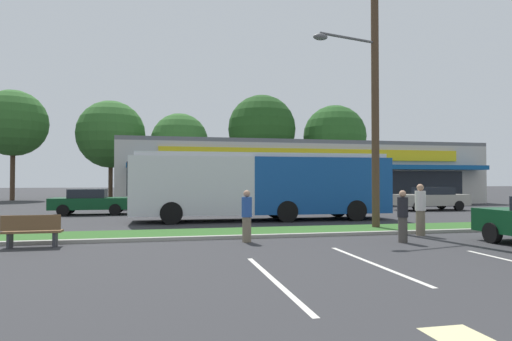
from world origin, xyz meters
name	(u,v)px	position (x,y,z in m)	size (l,w,h in m)	color
grass_median	(321,230)	(0.00, 14.00, 0.06)	(56.00, 2.20, 0.12)	#2D5B23
curb_lip	(334,234)	(0.00, 12.78, 0.06)	(56.00, 0.24, 0.12)	#99968C
parking_stripe_0	(274,280)	(-3.76, 6.69, 0.00)	(0.12, 4.80, 0.01)	silver
parking_stripe_1	(373,263)	(-1.06, 7.85, 0.00)	(0.12, 4.80, 0.01)	silver
storefront_building	(295,174)	(5.83, 35.99, 2.56)	(30.06, 13.34, 5.11)	#BCB7AD
tree_far_left	(13,123)	(-20.18, 44.72, 7.53)	(6.46, 6.46, 10.77)	#473323
tree_left	(111,134)	(-11.21, 46.08, 6.76)	(7.05, 7.05, 10.30)	#473323
tree_mid_left	(180,142)	(-4.16, 44.38, 5.95)	(5.95, 5.95, 8.94)	#473323
tree_mid	(262,129)	(4.70, 44.53, 7.55)	(7.38, 7.38, 11.25)	#473323
tree_mid_right	(335,137)	(13.01, 44.11, 6.85)	(7.01, 7.01, 10.37)	#473323
utility_pole	(372,90)	(2.19, 14.12, 5.50)	(3.16, 2.36, 10.31)	#4C3826
city_bus	(262,184)	(-1.13, 19.11, 1.77)	(12.56, 2.87, 3.25)	#144793
bus_stop_bench	(32,230)	(-9.60, 12.16, 0.50)	(1.60, 0.45, 0.95)	brown
car_1	(91,201)	(-9.87, 24.54, 0.75)	(4.36, 1.96, 1.46)	#0C3F1E
car_4	(431,198)	(11.24, 23.75, 0.78)	(4.73, 1.98, 1.50)	#9E998C
pedestrian_near_bench	(247,216)	(-3.28, 11.94, 0.82)	(0.33, 0.33, 1.64)	#726651
pedestrian_mid	(420,210)	(3.05, 12.25, 0.92)	(0.37, 0.37, 1.82)	#726651
pedestrian_far	(403,216)	(1.50, 10.81, 0.82)	(0.33, 0.33, 1.64)	#47423D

